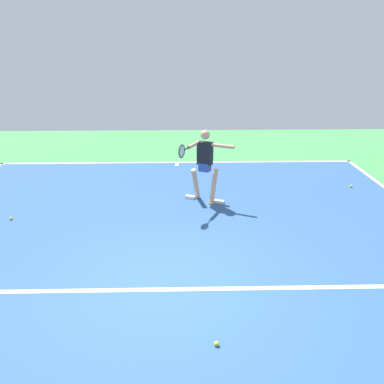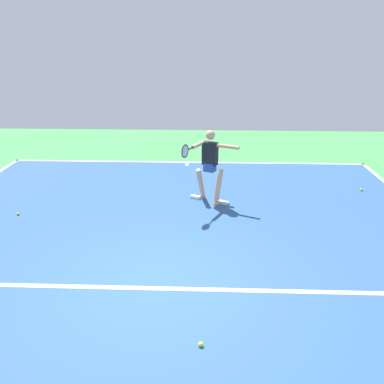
{
  "view_description": "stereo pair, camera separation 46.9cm",
  "coord_description": "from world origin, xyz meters",
  "px_view_note": "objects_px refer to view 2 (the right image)",
  "views": [
    {
      "loc": [
        -0.16,
        5.53,
        3.65
      ],
      "look_at": [
        -0.34,
        -1.8,
        0.9
      ],
      "focal_mm": 38.59,
      "sensor_mm": 36.0,
      "label": 1
    },
    {
      "loc": [
        -0.63,
        5.53,
        3.65
      ],
      "look_at": [
        -0.34,
        -1.8,
        0.9
      ],
      "focal_mm": 38.59,
      "sensor_mm": 36.0,
      "label": 2
    }
  ],
  "objects_px": {
    "tennis_ball_by_sideline": "(18,214)",
    "tennis_player": "(209,162)",
    "tennis_ball_near_service_line": "(201,344)",
    "tennis_ball_by_baseline": "(362,190)"
  },
  "relations": [
    {
      "from": "tennis_player",
      "to": "tennis_ball_by_sideline",
      "type": "distance_m",
      "value": 4.39
    },
    {
      "from": "tennis_ball_by_baseline",
      "to": "tennis_player",
      "type": "bearing_deg",
      "value": 12.83
    },
    {
      "from": "tennis_ball_by_sideline",
      "to": "tennis_player",
      "type": "bearing_deg",
      "value": -167.04
    },
    {
      "from": "tennis_ball_near_service_line",
      "to": "tennis_ball_by_baseline",
      "type": "distance_m",
      "value": 7.02
    },
    {
      "from": "tennis_ball_near_service_line",
      "to": "tennis_ball_by_baseline",
      "type": "xyz_separation_m",
      "value": [
        -3.97,
        -5.79,
        0.0
      ]
    },
    {
      "from": "tennis_ball_by_sideline",
      "to": "tennis_ball_by_baseline",
      "type": "xyz_separation_m",
      "value": [
        -8.05,
        -1.84,
        0.0
      ]
    },
    {
      "from": "tennis_player",
      "to": "tennis_ball_near_service_line",
      "type": "height_order",
      "value": "tennis_player"
    },
    {
      "from": "tennis_ball_by_sideline",
      "to": "tennis_ball_by_baseline",
      "type": "distance_m",
      "value": 8.26
    },
    {
      "from": "tennis_ball_by_sideline",
      "to": "tennis_ball_by_baseline",
      "type": "relative_size",
      "value": 1.0
    },
    {
      "from": "tennis_player",
      "to": "tennis_ball_by_baseline",
      "type": "xyz_separation_m",
      "value": [
        -3.87,
        -0.88,
        -0.94
      ]
    }
  ]
}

